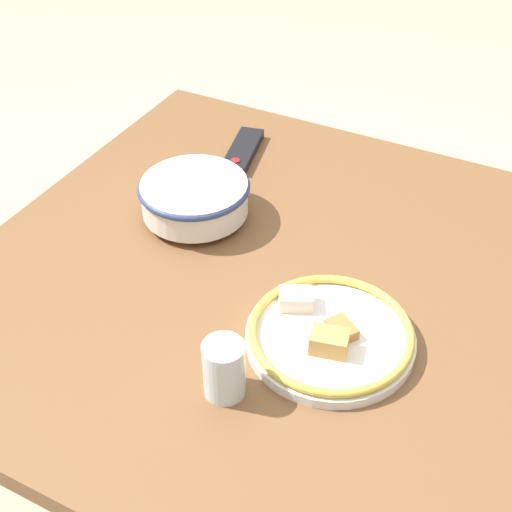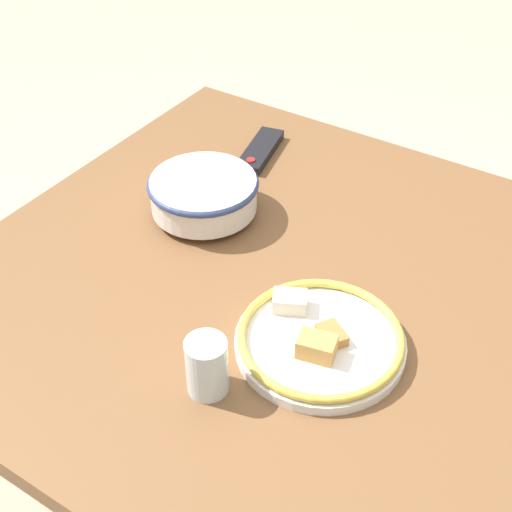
{
  "view_description": "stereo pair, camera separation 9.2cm",
  "coord_description": "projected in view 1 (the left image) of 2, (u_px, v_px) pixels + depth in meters",
  "views": [
    {
      "loc": [
        0.38,
        -0.86,
        1.55
      ],
      "look_at": [
        -0.05,
        -0.01,
        0.75
      ],
      "focal_mm": 50.0,
      "sensor_mm": 36.0,
      "label": 1
    },
    {
      "loc": [
        0.46,
        -0.81,
        1.55
      ],
      "look_at": [
        -0.05,
        -0.01,
        0.75
      ],
      "focal_mm": 50.0,
      "sensor_mm": 36.0,
      "label": 2
    }
  ],
  "objects": [
    {
      "name": "ground_plane",
      "position": [
        278.0,
        499.0,
        1.71
      ],
      "size": [
        8.0,
        8.0,
        0.0
      ],
      "primitive_type": "plane",
      "color": "#B7A88E"
    },
    {
      "name": "dining_table",
      "position": [
        285.0,
        311.0,
        1.31
      ],
      "size": [
        1.11,
        1.06,
        0.71
      ],
      "color": "brown",
      "rests_on": "ground_plane"
    },
    {
      "name": "noodle_bowl",
      "position": [
        195.0,
        197.0,
        1.36
      ],
      "size": [
        0.21,
        0.21,
        0.08
      ],
      "color": "silver",
      "rests_on": "dining_table"
    },
    {
      "name": "food_plate",
      "position": [
        330.0,
        335.0,
        1.13
      ],
      "size": [
        0.27,
        0.27,
        0.05
      ],
      "color": "white",
      "rests_on": "dining_table"
    },
    {
      "name": "tv_remote",
      "position": [
        243.0,
        151.0,
        1.56
      ],
      "size": [
        0.09,
        0.18,
        0.02
      ],
      "rotation": [
        0.0,
        0.0,
        3.36
      ],
      "color": "black",
      "rests_on": "dining_table"
    },
    {
      "name": "drinking_glass",
      "position": [
        224.0,
        369.0,
        1.03
      ],
      "size": [
        0.06,
        0.06,
        0.1
      ],
      "color": "silver",
      "rests_on": "dining_table"
    }
  ]
}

